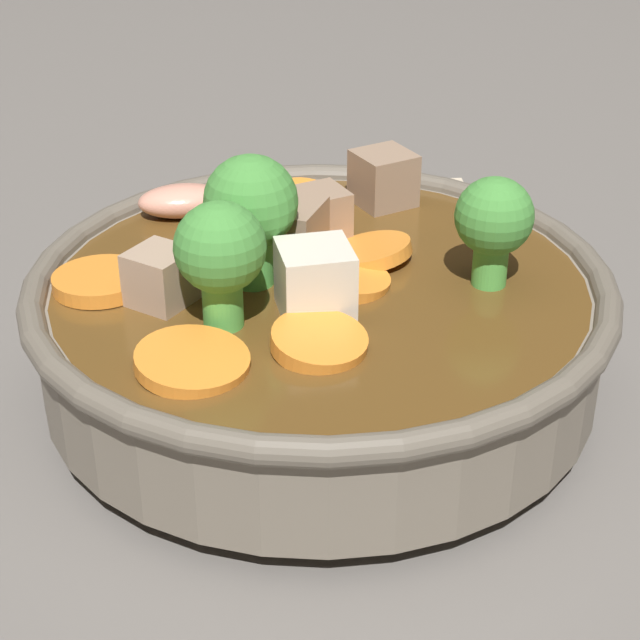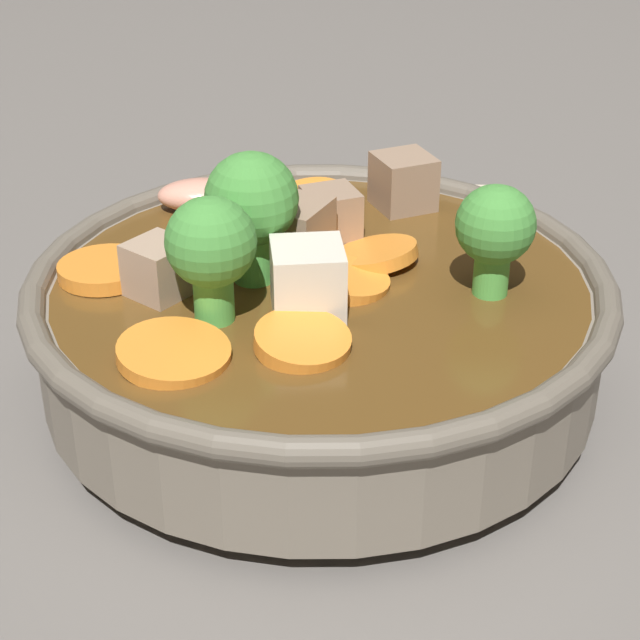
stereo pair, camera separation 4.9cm
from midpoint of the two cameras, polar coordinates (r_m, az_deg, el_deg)
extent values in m
plane|color=slate|center=(0.51, 2.75, -3.94)|extent=(3.00, 3.00, 0.00)
cylinder|color=slate|center=(0.50, 2.76, -3.47)|extent=(0.14, 0.14, 0.01)
cylinder|color=slate|center=(0.49, 2.85, -0.58)|extent=(0.25, 0.25, 0.05)
torus|color=#685F52|center=(0.48, 2.92, 1.96)|extent=(0.26, 0.26, 0.01)
cylinder|color=brown|center=(0.48, 2.88, 0.55)|extent=(0.24, 0.24, 0.03)
cylinder|color=orange|center=(0.49, -8.60, 2.61)|extent=(0.04, 0.05, 0.01)
cylinder|color=orange|center=(0.43, 2.33, -1.25)|extent=(0.05, 0.05, 0.01)
cylinder|color=orange|center=(0.50, 5.79, 3.40)|extent=(0.06, 0.06, 0.01)
cylinder|color=orange|center=(0.47, 4.37, 2.06)|extent=(0.05, 0.05, 0.01)
cylinder|color=orange|center=(0.55, 1.92, 6.18)|extent=(0.06, 0.06, 0.01)
cylinder|color=orange|center=(0.42, -4.54, -1.88)|extent=(0.06, 0.06, 0.01)
cylinder|color=#59B84C|center=(0.47, 12.06, 2.46)|extent=(0.02, 0.02, 0.02)
sphere|color=#47933D|center=(0.46, 12.35, 4.92)|extent=(0.03, 0.03, 0.03)
cylinder|color=#59B84C|center=(0.47, -0.64, 3.45)|extent=(0.02, 0.02, 0.02)
sphere|color=#47933D|center=(0.46, -0.66, 6.42)|extent=(0.04, 0.04, 0.04)
cylinder|color=#59B84C|center=(0.44, -2.57, 1.24)|extent=(0.02, 0.02, 0.02)
sphere|color=#47933D|center=(0.43, -2.65, 4.10)|extent=(0.04, 0.04, 0.04)
cube|color=#9E7F66|center=(0.55, 7.02, 7.29)|extent=(0.03, 0.03, 0.03)
cube|color=silver|center=(0.45, 2.46, 2.07)|extent=(0.04, 0.04, 0.03)
cube|color=#9E7F66|center=(0.51, 3.30, 5.59)|extent=(0.03, 0.03, 0.02)
cube|color=tan|center=(0.46, -5.64, 2.66)|extent=(0.03, 0.03, 0.02)
cube|color=#9E7F66|center=(0.49, 1.40, 4.62)|extent=(0.04, 0.04, 0.03)
ellipsoid|color=#EA9E84|center=(0.55, -3.80, 6.62)|extent=(0.05, 0.03, 0.02)
cube|color=beige|center=(0.70, 7.82, 5.96)|extent=(0.13, 0.11, 0.00)
camera|label=1|loc=(0.02, -87.14, 1.64)|focal=60.00mm
camera|label=2|loc=(0.02, 92.86, -1.64)|focal=60.00mm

